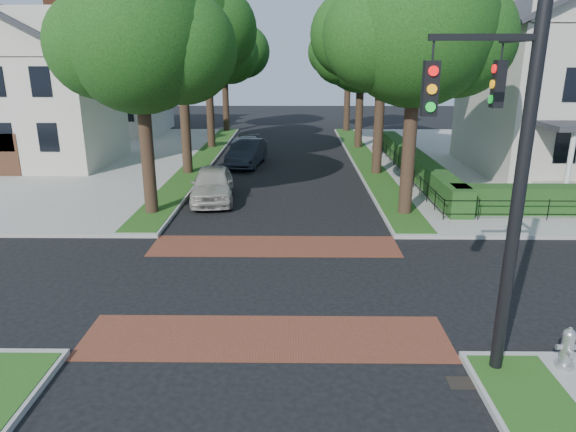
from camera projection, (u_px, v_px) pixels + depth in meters
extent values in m
plane|color=black|center=(271.00, 283.00, 15.69)|extent=(120.00, 120.00, 0.00)
cube|color=brown|center=(275.00, 246.00, 18.74)|extent=(9.00, 2.20, 0.01)
cube|color=brown|center=(265.00, 337.00, 12.63)|extent=(9.00, 2.20, 0.01)
cube|color=black|center=(464.00, 383.00, 10.86)|extent=(0.65, 0.45, 0.01)
cube|color=#184614|center=(365.00, 159.00, 33.82)|extent=(1.60, 29.80, 0.02)
cube|color=#184614|center=(202.00, 159.00, 33.94)|extent=(1.60, 29.80, 0.02)
cylinder|color=black|center=(410.00, 128.00, 21.18)|extent=(0.56, 0.56, 7.35)
sphere|color=black|center=(417.00, 28.00, 20.03)|extent=(6.20, 6.20, 6.20)
sphere|color=black|center=(458.00, 39.00, 20.42)|extent=(4.65, 4.65, 4.65)
sphere|color=black|center=(378.00, 36.00, 19.94)|extent=(4.34, 4.34, 4.34)
sphere|color=black|center=(412.00, 17.00, 21.36)|extent=(4.03, 4.03, 4.03)
cylinder|color=black|center=(380.00, 106.00, 28.77)|extent=(0.56, 0.56, 7.70)
sphere|color=black|center=(384.00, 29.00, 27.56)|extent=(6.60, 6.60, 6.60)
sphere|color=black|center=(416.00, 37.00, 27.95)|extent=(4.95, 4.95, 4.95)
sphere|color=black|center=(353.00, 35.00, 27.48)|extent=(4.62, 4.62, 4.62)
sphere|color=black|center=(381.00, 21.00, 28.99)|extent=(4.29, 4.29, 4.29)
cylinder|color=black|center=(360.00, 102.00, 37.52)|extent=(0.56, 0.56, 6.65)
sphere|color=black|center=(362.00, 52.00, 36.48)|extent=(5.80, 5.80, 5.80)
sphere|color=black|center=(383.00, 57.00, 36.87)|extent=(4.35, 4.35, 4.35)
sphere|color=black|center=(341.00, 56.00, 36.39)|extent=(4.06, 4.06, 4.06)
sphere|color=black|center=(361.00, 45.00, 37.72)|extent=(3.77, 3.77, 3.77)
cylinder|color=black|center=(347.00, 92.00, 46.06)|extent=(0.56, 0.56, 7.00)
sphere|color=black|center=(349.00, 48.00, 44.97)|extent=(6.00, 6.00, 6.00)
sphere|color=black|center=(367.00, 53.00, 45.36)|extent=(4.50, 4.50, 4.50)
sphere|color=black|center=(332.00, 52.00, 44.88)|extent=(4.20, 4.20, 4.20)
sphere|color=black|center=(348.00, 43.00, 46.25)|extent=(3.90, 3.90, 3.90)
cylinder|color=black|center=(146.00, 131.00, 21.35)|extent=(0.56, 0.56, 7.00)
sphere|color=black|center=(138.00, 38.00, 20.25)|extent=(6.00, 6.00, 6.00)
sphere|color=black|center=(182.00, 48.00, 20.64)|extent=(4.50, 4.50, 4.50)
sphere|color=black|center=(99.00, 45.00, 20.17)|extent=(4.20, 4.20, 4.20)
sphere|color=black|center=(150.00, 26.00, 21.54)|extent=(3.90, 3.90, 3.90)
cylinder|color=black|center=(184.00, 102.00, 28.84)|extent=(0.56, 0.56, 8.05)
sphere|color=black|center=(179.00, 22.00, 27.57)|extent=(6.40, 6.40, 6.40)
sphere|color=black|center=(213.00, 30.00, 27.96)|extent=(4.80, 4.80, 4.80)
sphere|color=black|center=(149.00, 28.00, 27.49)|extent=(4.48, 4.48, 4.48)
sphere|color=black|center=(187.00, 14.00, 28.95)|extent=(4.16, 4.16, 4.16)
cylinder|color=black|center=(210.00, 100.00, 37.61)|extent=(0.56, 0.56, 6.86)
sphere|color=black|center=(207.00, 48.00, 36.53)|extent=(5.60, 5.60, 5.60)
sphere|color=black|center=(230.00, 54.00, 36.92)|extent=(4.20, 4.20, 4.20)
sphere|color=black|center=(187.00, 53.00, 36.45)|extent=(3.92, 3.92, 3.92)
sphere|color=black|center=(211.00, 42.00, 37.72)|extent=(3.64, 3.64, 3.64)
cylinder|color=black|center=(225.00, 91.00, 46.16)|extent=(0.56, 0.56, 7.14)
sphere|color=black|center=(224.00, 47.00, 45.04)|extent=(6.20, 6.20, 6.20)
sphere|color=black|center=(244.00, 51.00, 45.43)|extent=(4.65, 4.65, 4.65)
sphere|color=black|center=(206.00, 50.00, 44.96)|extent=(4.34, 4.34, 4.34)
sphere|color=black|center=(227.00, 41.00, 46.37)|extent=(4.03, 4.03, 4.03)
cube|color=#184116|center=(415.00, 163.00, 29.71)|extent=(1.00, 18.00, 1.20)
cylinder|color=white|center=(570.00, 163.00, 23.41)|extent=(0.24, 0.24, 3.00)
cube|color=beige|center=(35.00, 111.00, 32.04)|extent=(9.00, 8.00, 6.50)
cube|color=brown|center=(56.00, 23.00, 28.98)|extent=(0.80, 0.80, 3.64)
cube|color=beige|center=(111.00, 95.00, 45.41)|extent=(9.00, 8.00, 6.50)
cube|color=brown|center=(131.00, 34.00, 42.35)|extent=(0.80, 0.80, 3.64)
cylinder|color=black|center=(520.00, 189.00, 10.01)|extent=(0.26, 0.26, 8.00)
cube|color=black|center=(485.00, 37.00, 9.19)|extent=(2.00, 0.12, 0.12)
cube|color=black|center=(519.00, 39.00, 10.04)|extent=(0.12, 1.80, 0.12)
cube|color=black|center=(430.00, 89.00, 9.47)|extent=(0.28, 0.22, 1.00)
cylinder|color=red|center=(433.00, 71.00, 9.25)|extent=(0.18, 0.05, 0.18)
cylinder|color=orange|center=(432.00, 89.00, 9.34)|extent=(0.18, 0.05, 0.18)
cylinder|color=#0CB226|center=(431.00, 107.00, 9.44)|extent=(0.18, 0.05, 0.18)
cube|color=black|center=(498.00, 84.00, 11.07)|extent=(0.22, 0.28, 1.00)
cylinder|color=red|center=(494.00, 69.00, 10.98)|extent=(0.05, 0.18, 0.18)
cylinder|color=orange|center=(492.00, 84.00, 11.07)|extent=(0.05, 0.18, 0.18)
cylinder|color=#0CB226|center=(491.00, 99.00, 11.17)|extent=(0.05, 0.18, 0.18)
imported|color=#B5AFA3|center=(212.00, 184.00, 24.45)|extent=(2.43, 5.00, 1.64)
imported|color=#1F242E|center=(247.00, 153.00, 32.47)|extent=(2.37, 5.16, 1.64)
imported|color=gray|center=(248.00, 147.00, 35.42)|extent=(2.06, 4.64, 1.32)
cylinder|color=#A2A1A4|center=(564.00, 365.00, 11.16)|extent=(0.51, 0.51, 0.11)
cylinder|color=#A2A1A4|center=(567.00, 349.00, 11.05)|extent=(0.34, 0.34, 0.65)
sphere|color=#A2A1A4|center=(570.00, 335.00, 10.95)|extent=(0.28, 0.28, 0.28)
cylinder|color=#A2A1A4|center=(571.00, 330.00, 10.91)|extent=(0.10, 0.10, 0.09)
cylinder|color=#A2A1A4|center=(575.00, 347.00, 11.03)|extent=(0.17, 0.16, 0.12)
cylinder|color=#A2A1A4|center=(559.00, 347.00, 11.04)|extent=(0.17, 0.16, 0.12)
cylinder|color=#A2A1A4|center=(571.00, 354.00, 10.87)|extent=(0.21, 0.20, 0.16)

